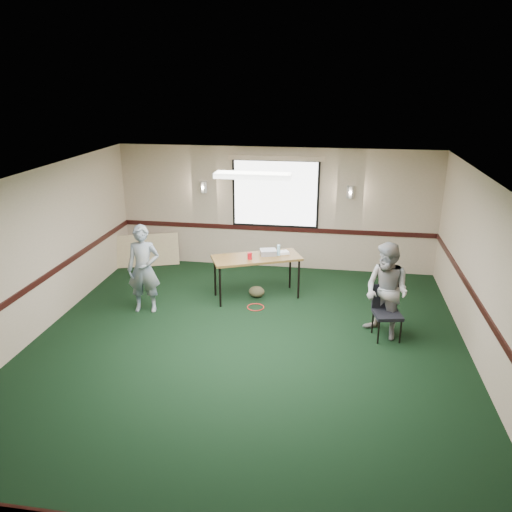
# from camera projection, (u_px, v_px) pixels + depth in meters

# --- Properties ---
(ground) EXTENTS (8.00, 8.00, 0.00)m
(ground) POSITION_uv_depth(u_px,v_px,m) (243.00, 357.00, 7.72)
(ground) COLOR black
(ground) RESTS_ON ground
(room_shell) EXTENTS (8.00, 8.02, 8.00)m
(room_shell) POSITION_uv_depth(u_px,v_px,m) (263.00, 222.00, 9.16)
(room_shell) COLOR tan
(room_shell) RESTS_ON ground
(folding_table) EXTENTS (1.81, 1.29, 0.84)m
(folding_table) POSITION_uv_depth(u_px,v_px,m) (257.00, 260.00, 9.58)
(folding_table) COLOR brown
(folding_table) RESTS_ON ground
(projector) EXTENTS (0.36, 0.33, 0.10)m
(projector) POSITION_uv_depth(u_px,v_px,m) (268.00, 252.00, 9.65)
(projector) COLOR gray
(projector) RESTS_ON folding_table
(game_console) EXTENTS (0.25, 0.23, 0.05)m
(game_console) POSITION_uv_depth(u_px,v_px,m) (283.00, 252.00, 9.72)
(game_console) COLOR white
(game_console) RESTS_ON folding_table
(red_cup) EXTENTS (0.09, 0.09, 0.13)m
(red_cup) POSITION_uv_depth(u_px,v_px,m) (250.00, 256.00, 9.40)
(red_cup) COLOR #B90C15
(red_cup) RESTS_ON folding_table
(water_bottle) EXTENTS (0.06, 0.06, 0.21)m
(water_bottle) POSITION_uv_depth(u_px,v_px,m) (279.00, 250.00, 9.60)
(water_bottle) COLOR #8FD0EA
(water_bottle) RESTS_ON folding_table
(duffel_bag) EXTENTS (0.36, 0.30, 0.22)m
(duffel_bag) POSITION_uv_depth(u_px,v_px,m) (257.00, 292.00, 9.80)
(duffel_bag) COLOR #474029
(duffel_bag) RESTS_ON ground
(cable_coil) EXTENTS (0.41, 0.41, 0.02)m
(cable_coil) POSITION_uv_depth(u_px,v_px,m) (256.00, 307.00, 9.37)
(cable_coil) COLOR red
(cable_coil) RESTS_ON ground
(folded_table) EXTENTS (1.41, 0.69, 0.73)m
(folded_table) POSITION_uv_depth(u_px,v_px,m) (147.00, 250.00, 11.37)
(folded_table) COLOR tan
(folded_table) RESTS_ON ground
(conference_chair) EXTENTS (0.51, 0.52, 0.88)m
(conference_chair) POSITION_uv_depth(u_px,v_px,m) (386.00, 307.00, 8.20)
(conference_chair) COLOR black
(conference_chair) RESTS_ON ground
(person_left) EXTENTS (0.64, 0.47, 1.63)m
(person_left) POSITION_uv_depth(u_px,v_px,m) (144.00, 269.00, 9.01)
(person_left) COLOR #3A5581
(person_left) RESTS_ON ground
(person_right) EXTENTS (0.99, 0.98, 1.61)m
(person_right) POSITION_uv_depth(u_px,v_px,m) (387.00, 291.00, 8.09)
(person_right) COLOR #7091AE
(person_right) RESTS_ON ground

